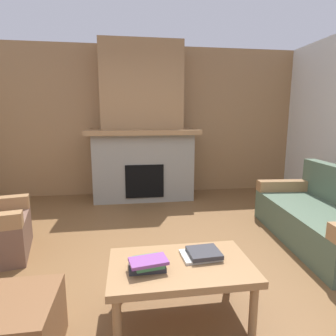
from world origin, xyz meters
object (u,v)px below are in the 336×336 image
object	(u,v)px
coffee_table	(181,270)
ottoman	(11,332)
couch	(325,219)
fireplace	(143,133)

from	to	relation	value
coffee_table	ottoman	world-z (taller)	coffee_table
couch	ottoman	distance (m)	3.18
coffee_table	fireplace	bearing A→B (deg)	91.51
coffee_table	ottoman	xyz separation A→B (m)	(-1.05, -0.22, -0.18)
ottoman	couch	bearing A→B (deg)	22.43
fireplace	coffee_table	size ratio (longest dim) A/B	2.70
coffee_table	ottoman	distance (m)	1.09
ottoman	coffee_table	bearing A→B (deg)	11.89
fireplace	couch	distance (m)	3.06
fireplace	coffee_table	world-z (taller)	fireplace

